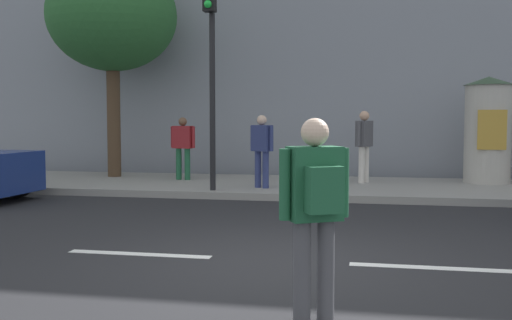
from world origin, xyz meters
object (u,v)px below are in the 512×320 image
object	(u,v)px
street_tree	(112,17)
pedestrian_near_pole	(315,202)
pedestrian_tallest	(364,141)
pedestrian_with_bag	(262,146)
poster_column	(488,129)
traffic_light	(211,47)
pedestrian_in_red_top	(183,143)

from	to	relation	value
street_tree	pedestrian_near_pole	distance (m)	12.10
pedestrian_tallest	pedestrian_with_bag	bearing A→B (deg)	-144.69
poster_column	pedestrian_tallest	xyz separation A→B (m)	(-2.83, -0.52, -0.27)
street_tree	pedestrian_tallest	distance (m)	7.14
traffic_light	pedestrian_with_bag	xyz separation A→B (m)	(0.93, 0.74, -2.05)
pedestrian_tallest	pedestrian_near_pole	bearing A→B (deg)	-91.13
pedestrian_in_red_top	pedestrian_tallest	bearing A→B (deg)	1.95
street_tree	pedestrian_with_bag	world-z (taller)	street_tree
poster_column	pedestrian_near_pole	size ratio (longest dim) A/B	1.50
traffic_light	pedestrian_with_bag	size ratio (longest dim) A/B	2.80
traffic_light	street_tree	world-z (taller)	street_tree
pedestrian_near_pole	pedestrian_with_bag	distance (m)	8.26
poster_column	pedestrian_in_red_top	size ratio (longest dim) A/B	1.61
pedestrian_near_pole	traffic_light	bearing A→B (deg)	111.63
traffic_light	pedestrian_tallest	size ratio (longest dim) A/B	2.62
street_tree	pedestrian_in_red_top	world-z (taller)	street_tree
pedestrian_in_red_top	traffic_light	bearing A→B (deg)	-58.34
poster_column	pedestrian_tallest	world-z (taller)	poster_column
pedestrian_near_pole	pedestrian_in_red_top	distance (m)	10.29
traffic_light	poster_column	size ratio (longest dim) A/B	1.78
pedestrian_with_bag	traffic_light	bearing A→B (deg)	-141.45
poster_column	pedestrian_with_bag	world-z (taller)	poster_column
pedestrian_near_pole	poster_column	bearing A→B (deg)	73.32
street_tree	pedestrian_tallest	xyz separation A→B (m)	(6.41, -0.30, -3.12)
pedestrian_in_red_top	pedestrian_tallest	world-z (taller)	pedestrian_tallest
pedestrian_in_red_top	pedestrian_with_bag	size ratio (longest dim) A/B	0.97
traffic_light	pedestrian_with_bag	distance (m)	2.37
pedestrian_in_red_top	pedestrian_near_pole	bearing A→B (deg)	-65.97
pedestrian_near_pole	pedestrian_tallest	bearing A→B (deg)	88.87
traffic_light	pedestrian_in_red_top	size ratio (longest dim) A/B	2.88
pedestrian_tallest	street_tree	bearing A→B (deg)	177.36
traffic_light	pedestrian_near_pole	world-z (taller)	traffic_light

